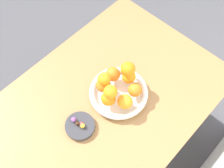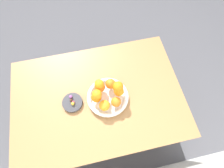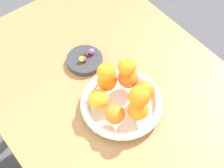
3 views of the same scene
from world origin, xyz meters
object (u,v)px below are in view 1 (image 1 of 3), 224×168
Objects in this scene: orange_5 at (129,77)px; candy_ball_5 at (78,124)px; candy_dish at (80,126)px; orange_1 at (103,85)px; orange_3 at (125,102)px; candy_ball_4 at (82,125)px; orange_2 at (108,99)px; orange_7 at (111,92)px; candy_ball_0 at (82,124)px; dining_table at (105,109)px; fruit_bowl at (119,93)px; orange_0 at (113,74)px; orange_4 at (135,90)px; candy_ball_2 at (74,120)px; candy_ball_1 at (83,126)px; candy_ball_3 at (83,126)px; orange_6 at (104,79)px; orange_8 at (128,69)px.

orange_5 is 0.30m from candy_ball_5.
orange_1 reaches higher than candy_dish.
orange_1 is 1.01× the size of orange_3.
orange_3 is 0.21m from candy_ball_4.
candy_ball_4 is at bearing -3.78° from orange_2.
orange_7 is 3.18× the size of candy_ball_0.
fruit_bowl is at bearing 157.67° from dining_table.
orange_0 is (-0.03, -0.06, 0.05)m from fruit_bowl.
orange_0 is at bearing -170.99° from candy_ball_5.
orange_5 is (-0.14, -0.01, -0.00)m from orange_2.
orange_7 is at bearing 170.82° from candy_dish.
orange_2 reaches higher than orange_4.
orange_1 and orange_3 have the same top height.
candy_ball_2 is (0.16, -0.05, -0.04)m from orange_2.
candy_ball_1 reaches higher than candy_ball_5.
orange_7 is (0.10, -0.05, 0.06)m from orange_4.
orange_3 is at bearing 159.41° from candy_ball_4.
orange_0 and orange_1 have the same top height.
orange_7 is 0.19m from candy_ball_3.
candy_ball_2 is at bearing -7.81° from dining_table.
candy_ball_1 reaches higher than candy_ball_3.
orange_5 is at bearing -176.50° from fruit_bowl.
orange_7 is at bearing 6.53° from orange_5.
orange_4 is at bearing 153.33° from orange_2.
candy_dish is 2.06× the size of orange_4.
candy_ball_4 is (0.16, -0.02, -0.10)m from orange_7.
orange_7 is at bearing 9.95° from fruit_bowl.
fruit_bowl reaches higher than dining_table.
candy_ball_0 is at bearing 12.28° from orange_0.
candy_ball_0 is (0.18, -0.07, -0.04)m from orange_3.
fruit_bowl is at bearing 128.01° from orange_6.
candy_ball_1 is at bearing -2.17° from orange_2.
orange_1 reaches higher than candy_ball_0.
orange_6 is 0.88× the size of orange_8.
orange_5 is (-0.07, -0.00, 0.05)m from fruit_bowl.
dining_table is 16.81× the size of orange_0.
candy_ball_5 is (0.19, 0.03, -0.10)m from orange_6.
orange_6 is 2.57× the size of candy_ball_2.
candy_ball_5 is at bearing 86.97° from candy_ball_2.
candy_ball_3 is at bearing -13.34° from orange_4.
dining_table is 4.18× the size of fruit_bowl.
candy_ball_0 is at bearing 143.16° from candy_dish.
candy_dish is (0.16, 0.01, 0.10)m from dining_table.
orange_4 is (-0.11, 0.05, -0.00)m from orange_2.
candy_ball_1 is 1.10× the size of candy_ball_4.
candy_ball_2 is 0.03m from candy_ball_5.
candy_ball_4 is 1.13× the size of candy_ball_5.
orange_5 is 0.98× the size of orange_8.
orange_2 reaches higher than candy_ball_4.
orange_8 is 0.30m from candy_ball_3.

